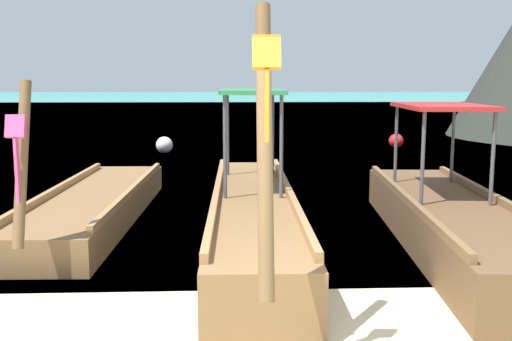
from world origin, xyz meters
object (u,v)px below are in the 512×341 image
mooring_buoy_near (164,145)px  mooring_buoy_far (396,141)px  longtail_boat_pink_ribbon (95,205)px  longtail_boat_yellow_ribbon (451,220)px  longtail_boat_orange_ribbon (253,212)px

mooring_buoy_near → mooring_buoy_far: size_ratio=1.08×
longtail_boat_pink_ribbon → mooring_buoy_near: 8.91m
mooring_buoy_near → mooring_buoy_far: bearing=8.4°
longtail_boat_yellow_ribbon → mooring_buoy_far: longtail_boat_yellow_ribbon is taller
longtail_boat_pink_ribbon → mooring_buoy_near: longtail_boat_pink_ribbon is taller
longtail_boat_pink_ribbon → mooring_buoy_far: size_ratio=13.04×
longtail_boat_yellow_ribbon → mooring_buoy_far: (2.54, 11.74, -0.12)m
mooring_buoy_near → longtail_boat_orange_ribbon: bearing=-77.0°
longtail_boat_yellow_ribbon → mooring_buoy_far: bearing=77.8°
mooring_buoy_near → mooring_buoy_far: 7.58m
longtail_boat_yellow_ribbon → longtail_boat_orange_ribbon: bearing=168.4°
mooring_buoy_near → mooring_buoy_far: mooring_buoy_near is taller
longtail_boat_pink_ribbon → longtail_boat_yellow_ribbon: longtail_boat_yellow_ribbon is taller
longtail_boat_yellow_ribbon → mooring_buoy_near: longtail_boat_yellow_ribbon is taller
mooring_buoy_far → longtail_boat_pink_ribbon: bearing=-127.3°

